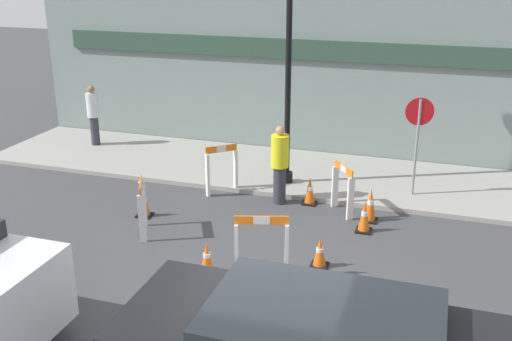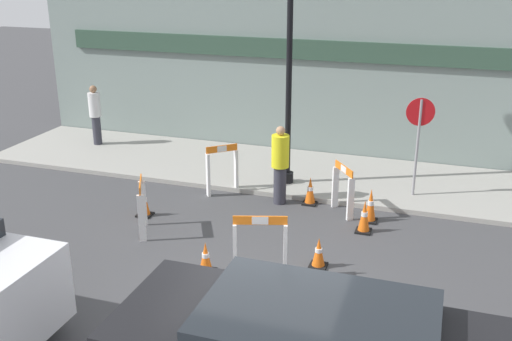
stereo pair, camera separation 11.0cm
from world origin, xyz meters
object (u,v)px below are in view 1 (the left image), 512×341
stop_sign (418,131)px  person_pedestrian (93,113)px  streetlamp_post (289,17)px  person_worker (280,163)px

stop_sign → person_pedestrian: 8.71m
stop_sign → streetlamp_post: bearing=-10.4°
stop_sign → person_pedestrian: stop_sign is taller
streetlamp_post → person_pedestrian: bearing=168.4°
streetlamp_post → person_pedestrian: 6.56m
streetlamp_post → person_worker: bearing=-83.4°
person_pedestrian → person_worker: bearing=178.5°
streetlamp_post → stop_sign: (2.83, 0.13, -2.27)m
streetlamp_post → stop_sign: bearing=2.6°
stop_sign → person_worker: 3.01m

